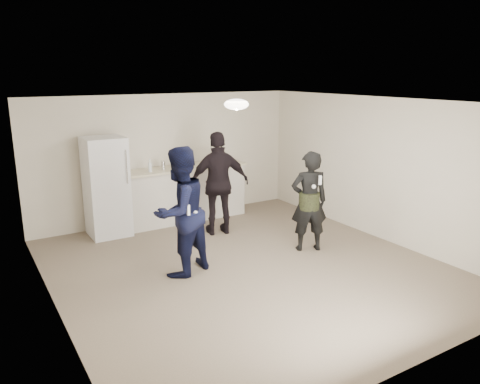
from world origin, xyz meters
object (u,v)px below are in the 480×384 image
man (180,212)px  counter (182,195)px  spectator (219,184)px  woman (309,201)px  fridge (106,187)px  shaker (163,165)px

man → counter: bearing=-136.4°
man → spectator: man is taller
woman → counter: bearing=-43.5°
counter → woman: bearing=-66.4°
counter → fridge: (-1.51, -0.07, 0.38)m
counter → shaker: shaker is taller
woman → shaker: bearing=-36.5°
counter → shaker: size_ratio=15.29×
woman → spectator: spectator is taller
counter → fridge: 1.56m
counter → woman: 2.82m
man → woman: (2.21, -0.23, -0.11)m
woman → fridge: bearing=-20.6°
spectator → woman: bearing=134.3°
fridge → shaker: (1.13, 0.05, 0.28)m
fridge → woman: fridge is taller
fridge → spectator: size_ratio=0.95×
shaker → man: 2.43m
woman → spectator: (-0.86, 1.50, 0.10)m
counter → fridge: bearing=-177.3°
fridge → man: size_ratio=0.95×
shaker → man: man is taller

